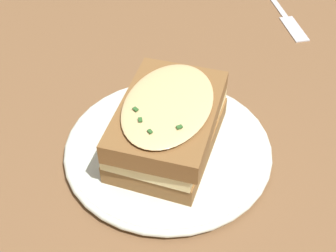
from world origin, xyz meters
The scene contains 4 objects.
ground_plane centered at (0.00, 0.00, 0.00)m, with size 2.40×2.40×0.00m, color brown.
dinner_plate centered at (0.01, 0.01, 0.01)m, with size 0.23×0.23×0.01m.
sandwich centered at (0.01, 0.00, 0.05)m, with size 0.16×0.18×0.07m.
fork centered at (0.25, 0.26, 0.00)m, with size 0.02×0.18×0.00m.
Camera 1 is at (-0.05, -0.35, 0.40)m, focal length 50.00 mm.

